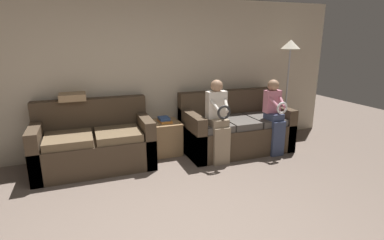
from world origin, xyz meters
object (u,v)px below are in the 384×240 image
(child_left_seated, at_px, (218,118))
(child_right_seated, at_px, (275,113))
(couch_side, at_px, (94,144))
(side_shelf, at_px, (164,137))
(throw_pillow, at_px, (73,96))
(book_stack, at_px, (164,120))
(couch_main, at_px, (235,130))
(floor_lamp, at_px, (290,55))

(child_left_seated, height_order, child_right_seated, child_left_seated)
(child_right_seated, bearing_deg, child_left_seated, 179.92)
(couch_side, distance_m, side_shelf, 1.15)
(child_left_seated, relative_size, throw_pillow, 3.39)
(couch_side, bearing_deg, child_right_seated, -9.77)
(child_left_seated, distance_m, child_right_seated, 1.03)
(child_right_seated, distance_m, book_stack, 1.83)
(side_shelf, relative_size, throw_pillow, 1.44)
(side_shelf, bearing_deg, book_stack, 52.00)
(couch_main, height_order, side_shelf, couch_main)
(child_right_seated, xyz_separation_m, book_stack, (-1.71, 0.66, -0.12))
(couch_side, xyz_separation_m, floor_lamp, (3.55, 0.13, 1.24))
(child_right_seated, bearing_deg, book_stack, 158.72)
(couch_main, distance_m, couch_side, 2.34)
(couch_main, distance_m, floor_lamp, 1.75)
(side_shelf, distance_m, throw_pillow, 1.58)
(child_left_seated, xyz_separation_m, child_right_seated, (1.03, -0.00, -0.01))
(throw_pillow, bearing_deg, child_right_seated, -14.42)
(couch_main, relative_size, child_left_seated, 1.40)
(child_right_seated, relative_size, floor_lamp, 0.67)
(side_shelf, height_order, book_stack, book_stack)
(couch_main, distance_m, side_shelf, 1.23)
(couch_side, relative_size, book_stack, 5.32)
(child_right_seated, bearing_deg, floor_lamp, 41.60)
(child_left_seated, relative_size, floor_lamp, 0.69)
(couch_side, distance_m, book_stack, 1.18)
(child_right_seated, height_order, book_stack, child_right_seated)
(child_left_seated, distance_m, book_stack, 0.96)
(couch_main, xyz_separation_m, book_stack, (-1.19, 0.26, 0.23))
(child_left_seated, relative_size, book_stack, 4.06)
(throw_pillow, bearing_deg, child_left_seated, -21.01)
(child_left_seated, distance_m, side_shelf, 1.04)
(book_stack, bearing_deg, throw_pillow, 174.60)
(couch_main, height_order, child_left_seated, child_left_seated)
(child_right_seated, distance_m, side_shelf, 1.88)
(child_left_seated, bearing_deg, couch_main, 38.10)
(floor_lamp, bearing_deg, child_left_seated, -160.32)
(floor_lamp, bearing_deg, couch_side, -177.96)
(couch_main, relative_size, throw_pillow, 4.73)
(couch_side, height_order, throw_pillow, throw_pillow)
(couch_side, relative_size, floor_lamp, 0.90)
(throw_pillow, bearing_deg, couch_side, -51.41)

